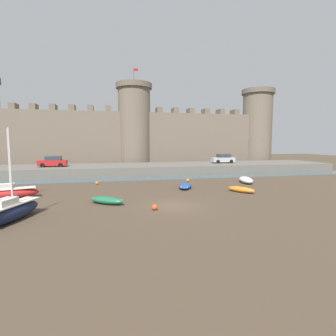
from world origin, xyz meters
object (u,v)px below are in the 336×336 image
Objects in this scene: rowboat_foreground_right at (246,180)px; car_quay_centre_west at (53,162)px; sailboat_near_channel_right at (7,193)px; sailboat_midflat_centre at (10,212)px; rowboat_midflat_left at (185,185)px; mooring_buoy_mid_mud at (188,180)px; mooring_buoy_near_channel at (155,207)px; rowboat_foreground_left at (241,189)px; mooring_buoy_near_shore at (97,183)px; car_quay_centre_east at (223,159)px; rowboat_foreground_centre at (107,200)px.

car_quay_centre_west is (-25.18, 13.33, 1.73)m from rowboat_foreground_right.
car_quay_centre_west is at bearing 88.48° from sailboat_near_channel_right.
car_quay_centre_west is (-2.17, 24.74, 1.46)m from sailboat_midflat_centre.
car_quay_centre_west reaches higher than rowboat_midflat_left.
mooring_buoy_mid_mud is 1.00× the size of mooring_buoy_near_channel.
rowboat_foreground_left is 8.42m from mooring_buoy_mid_mud.
car_quay_centre_west is (-6.96, 10.71, 1.93)m from mooring_buoy_near_shore.
car_quay_centre_east is (29.03, 18.42, 1.53)m from sailboat_near_channel_right.
mooring_buoy_near_shore is (-4.75, 13.23, -0.02)m from mooring_buoy_near_channel.
sailboat_near_channel_right is 15.84× the size of mooring_buoy_near_shore.
mooring_buoy_near_shore is at bearing -151.66° from car_quay_centre_east.
rowboat_foreground_right is at bearing 13.03° from rowboat_midflat_left.
car_quay_centre_west is (0.47, 17.47, 1.53)m from sailboat_near_channel_right.
mooring_buoy_mid_mud is 14.32m from mooring_buoy_near_channel.
rowboat_foreground_centre is at bearing -145.44° from rowboat_midflat_left.
mooring_buoy_near_channel is (9.54, 0.81, -0.44)m from sailboat_midflat_centre.
sailboat_midflat_centre is 21.02m from mooring_buoy_mid_mud.
rowboat_foreground_centre is 7.03m from sailboat_midflat_centre.
rowboat_foreground_right is (25.65, 4.14, -0.21)m from sailboat_near_channel_right.
sailboat_midflat_centre is 14.84m from mooring_buoy_near_shore.
rowboat_foreground_left is 16.72m from mooring_buoy_near_shore.
mooring_buoy_near_channel is at bearing -152.95° from rowboat_foreground_left.
mooring_buoy_near_channel is 0.11× the size of car_quay_centre_west.
car_quay_centre_east reaches higher than rowboat_foreground_right.
rowboat_foreground_left is 0.76× the size of rowboat_midflat_left.
rowboat_midflat_left is at bearing 143.40° from rowboat_foreground_left.
rowboat_foreground_centre is 4.50m from mooring_buoy_near_channel.
mooring_buoy_near_shore is (4.79, 14.04, -0.46)m from sailboat_midflat_centre.
car_quay_centre_east is (16.86, 24.89, 1.91)m from mooring_buoy_near_channel.
rowboat_foreground_centre is at bearing -132.71° from car_quay_centre_east.
rowboat_foreground_right reaches higher than mooring_buoy_mid_mud.
sailboat_near_channel_right is at bearing -170.82° from rowboat_foreground_right.
rowboat_foreground_right reaches higher than rowboat_foreground_centre.
mooring_buoy_near_shore is 0.10× the size of car_quay_centre_east.
car_quay_centre_west reaches higher than mooring_buoy_mid_mud.
rowboat_midflat_left is (-4.88, 3.62, -0.00)m from rowboat_foreground_left.
mooring_buoy_near_channel is at bearing -119.77° from rowboat_midflat_left.
rowboat_foreground_centre is at bearing -155.35° from rowboat_foreground_right.
sailboat_near_channel_right is at bearing -137.66° from mooring_buoy_near_shore.
car_quay_centre_east is at bearing 49.51° from mooring_buoy_mid_mud.
mooring_buoy_near_shore is at bearing 109.74° from mooring_buoy_near_channel.
rowboat_foreground_centre is 13.51m from rowboat_foreground_left.
car_quay_centre_east is at bearing 1.91° from car_quay_centre_west.
car_quay_centre_east reaches higher than mooring_buoy_near_shore.
car_quay_centre_west is at bearing -178.09° from car_quay_centre_east.
mooring_buoy_near_channel is at bearing -124.12° from car_quay_centre_east.
rowboat_foreground_left is at bearing 16.74° from sailboat_midflat_centre.
mooring_buoy_near_channel is (-4.94, -8.63, -0.08)m from rowboat_midflat_left.
car_quay_centre_east is at bearing 53.73° from rowboat_midflat_left.
rowboat_foreground_right is at bearing -17.14° from mooring_buoy_mid_mud.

